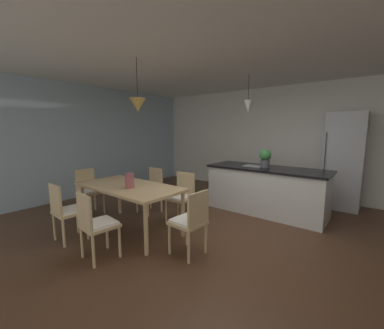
# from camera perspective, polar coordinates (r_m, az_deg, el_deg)

# --- Properties ---
(ground_plane) EXTENTS (10.00, 8.40, 0.04)m
(ground_plane) POSITION_cam_1_polar(r_m,az_deg,el_deg) (3.75, 8.58, -17.94)
(ground_plane) COLOR #4C301E
(ceiling_slab) EXTENTS (10.00, 8.40, 0.12)m
(ceiling_slab) POSITION_cam_1_polar(r_m,az_deg,el_deg) (3.55, 9.66, 26.72)
(ceiling_slab) COLOR white
(wall_back_kitchen) EXTENTS (10.00, 0.12, 2.70)m
(wall_back_kitchen) POSITION_cam_1_polar(r_m,az_deg,el_deg) (6.42, 23.61, 5.10)
(wall_back_kitchen) COLOR white
(wall_back_kitchen) RESTS_ON ground_plane
(window_wall_left_glazing) EXTENTS (0.06, 8.40, 2.70)m
(window_wall_left_glazing) POSITION_cam_1_polar(r_m,az_deg,el_deg) (6.42, -24.44, 5.05)
(window_wall_left_glazing) COLOR #9EB7C6
(window_wall_left_glazing) RESTS_ON ground_plane
(dining_table) EXTENTS (1.79, 0.89, 0.75)m
(dining_table) POSITION_cam_1_polar(r_m,az_deg,el_deg) (3.99, -14.75, -5.85)
(dining_table) COLOR tan
(dining_table) RESTS_ON ground_plane
(chair_near_left) EXTENTS (0.42, 0.42, 0.87)m
(chair_near_left) POSITION_cam_1_polar(r_m,az_deg,el_deg) (3.99, -27.80, -9.55)
(chair_near_left) COLOR tan
(chair_near_left) RESTS_ON ground_plane
(chair_far_right) EXTENTS (0.43, 0.43, 0.87)m
(chair_far_right) POSITION_cam_1_polar(r_m,az_deg,el_deg) (4.29, -2.54, -7.36)
(chair_far_right) COLOR tan
(chair_far_right) RESTS_ON ground_plane
(chair_window_end) EXTENTS (0.40, 0.40, 0.87)m
(chair_window_end) POSITION_cam_1_polar(r_m,az_deg,el_deg) (5.08, -23.32, -5.56)
(chair_window_end) COLOR tan
(chair_window_end) RESTS_ON ground_plane
(chair_kitchen_end) EXTENTS (0.42, 0.42, 0.87)m
(chair_kitchen_end) POSITION_cam_1_polar(r_m,az_deg,el_deg) (3.17, -0.34, -13.15)
(chair_kitchen_end) COLOR tan
(chair_kitchen_end) RESTS_ON ground_plane
(chair_far_left) EXTENTS (0.42, 0.42, 0.87)m
(chair_far_left) POSITION_cam_1_polar(r_m,az_deg,el_deg) (4.84, -9.76, -5.66)
(chair_far_left) COLOR tan
(chair_far_left) RESTS_ON ground_plane
(chair_near_right) EXTENTS (0.44, 0.44, 0.87)m
(chair_near_right) POSITION_cam_1_polar(r_m,az_deg,el_deg) (3.30, -21.97, -12.85)
(chair_near_right) COLOR tan
(chair_near_right) RESTS_ON ground_plane
(kitchen_island) EXTENTS (2.26, 0.86, 0.91)m
(kitchen_island) POSITION_cam_1_polar(r_m,az_deg,el_deg) (4.97, 17.20, -5.70)
(kitchen_island) COLOR silver
(kitchen_island) RESTS_ON ground_plane
(refrigerator) EXTENTS (0.69, 0.67, 1.98)m
(refrigerator) POSITION_cam_1_polar(r_m,az_deg,el_deg) (5.86, 32.51, 0.72)
(refrigerator) COLOR #B2B5B7
(refrigerator) RESTS_ON ground_plane
(pendant_over_table) EXTENTS (0.25, 0.25, 0.80)m
(pendant_over_table) POSITION_cam_1_polar(r_m,az_deg,el_deg) (3.84, -12.81, 13.67)
(pendant_over_table) COLOR black
(pendant_over_island_main) EXTENTS (0.17, 0.17, 0.73)m
(pendant_over_island_main) POSITION_cam_1_polar(r_m,az_deg,el_deg) (5.02, 13.22, 13.35)
(pendant_over_island_main) COLOR black
(potted_plant_on_island) EXTENTS (0.22, 0.22, 0.36)m
(potted_plant_on_island) POSITION_cam_1_polar(r_m,az_deg,el_deg) (4.87, 17.07, 1.62)
(potted_plant_on_island) COLOR #4C4C51
(potted_plant_on_island) RESTS_ON kitchen_island
(vase_on_dining_table) EXTENTS (0.13, 0.13, 0.23)m
(vase_on_dining_table) POSITION_cam_1_polar(r_m,az_deg,el_deg) (3.78, -14.63, -3.74)
(vase_on_dining_table) COLOR #994C51
(vase_on_dining_table) RESTS_ON dining_table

